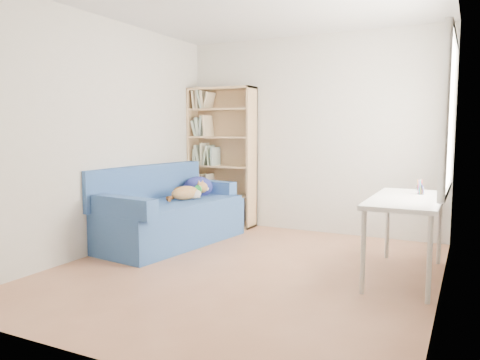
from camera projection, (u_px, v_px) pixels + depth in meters
The scene contains 6 objects.
ground at pixel (245, 270), 4.57m from camera, with size 4.00×4.00×0.00m, color #A56B4A.
room_shell at pixel (256, 101), 4.38m from camera, with size 3.54×4.04×2.62m.
sofa at pixel (169, 214), 5.67m from camera, with size 1.13×2.00×0.93m.
bookshelf at pixel (222, 163), 6.66m from camera, with size 0.98×0.30×1.96m.
desk at pixel (407, 205), 4.28m from camera, with size 0.61×1.34×0.75m.
pen_cup at pixel (420, 189), 4.49m from camera, with size 0.08×0.08×0.15m.
Camera 1 is at (1.94, -4.00, 1.37)m, focal length 35.00 mm.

